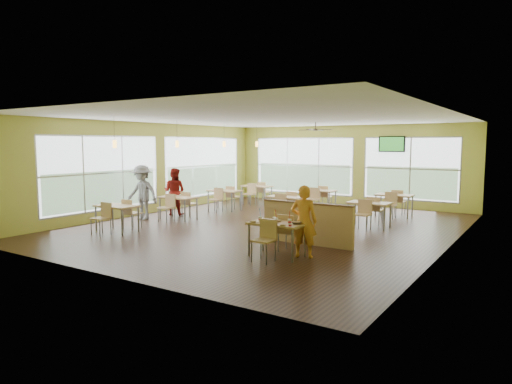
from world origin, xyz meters
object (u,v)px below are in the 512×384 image
main_table (277,228)px  food_basket (297,223)px  half_wall_divider (307,223)px  man_plaid (304,221)px

main_table → food_basket: bearing=8.2°
food_basket → main_table: bearing=-171.8°
half_wall_divider → man_plaid: size_ratio=1.52×
main_table → food_basket: size_ratio=7.14×
main_table → man_plaid: (0.52, 0.26, 0.16)m
food_basket → half_wall_divider: bearing=107.9°
main_table → man_plaid: bearing=26.4°
man_plaid → food_basket: (-0.07, -0.19, -0.01)m
main_table → man_plaid: size_ratio=0.96×
half_wall_divider → food_basket: size_ratio=11.28×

